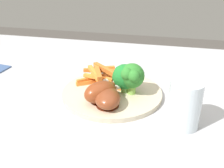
# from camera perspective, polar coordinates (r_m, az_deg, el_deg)

# --- Properties ---
(dining_table) EXTENTS (1.26, 0.87, 0.74)m
(dining_table) POSITION_cam_1_polar(r_m,az_deg,el_deg) (0.75, 1.90, -9.06)
(dining_table) COLOR #B7B7BC
(dining_table) RESTS_ON ground_plane
(dinner_plate) EXTENTS (0.26, 0.26, 0.01)m
(dinner_plate) POSITION_cam_1_polar(r_m,az_deg,el_deg) (0.70, -0.00, -1.89)
(dinner_plate) COLOR beige
(dinner_plate) RESTS_ON dining_table
(broccoli_floret_front) EXTENTS (0.07, 0.06, 0.07)m
(broccoli_floret_front) POSITION_cam_1_polar(r_m,az_deg,el_deg) (0.68, 2.73, 1.61)
(broccoli_floret_front) COLOR #7BAF56
(broccoli_floret_front) RESTS_ON dinner_plate
(broccoli_floret_middle) EXTENTS (0.06, 0.07, 0.08)m
(broccoli_floret_middle) POSITION_cam_1_polar(r_m,az_deg,el_deg) (0.67, 4.07, 1.70)
(broccoli_floret_middle) COLOR #86BE4D
(broccoli_floret_middle) RESTS_ON dinner_plate
(carrot_fries_pile) EXTENTS (0.14, 0.12, 0.04)m
(carrot_fries_pile) POSITION_cam_1_polar(r_m,az_deg,el_deg) (0.73, -2.31, 1.54)
(carrot_fries_pile) COLOR orange
(carrot_fries_pile) RESTS_ON dinner_plate
(chicken_drumstick_near) EXTENTS (0.11, 0.12, 0.05)m
(chicken_drumstick_near) POSITION_cam_1_polar(r_m,az_deg,el_deg) (0.64, -2.17, -1.64)
(chicken_drumstick_near) COLOR #5A200E
(chicken_drumstick_near) RESTS_ON dinner_plate
(chicken_drumstick_far) EXTENTS (0.08, 0.14, 0.04)m
(chicken_drumstick_far) POSITION_cam_1_polar(r_m,az_deg,el_deg) (0.63, -0.97, -2.78)
(chicken_drumstick_far) COLOR #542010
(chicken_drumstick_far) RESTS_ON dinner_plate
(water_glass) EXTENTS (0.07, 0.07, 0.10)m
(water_glass) POSITION_cam_1_polar(r_m,az_deg,el_deg) (0.59, 14.92, -4.13)
(water_glass) COLOR silver
(water_glass) RESTS_ON dining_table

